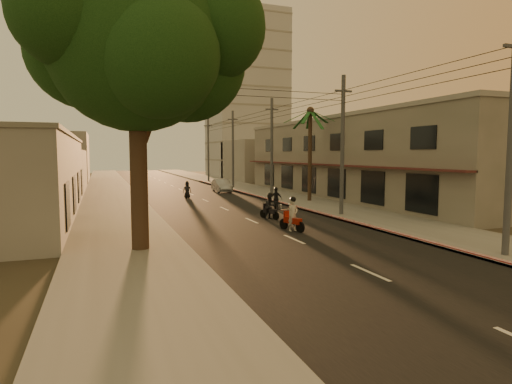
% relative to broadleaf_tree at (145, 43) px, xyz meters
% --- Properties ---
extents(ground, '(160.00, 160.00, 0.00)m').
position_rel_broadleaf_tree_xyz_m(ground, '(6.61, -2.14, -8.48)').
color(ground, '#383023').
rests_on(ground, ground).
extents(road, '(10.00, 140.00, 0.02)m').
position_rel_broadleaf_tree_xyz_m(road, '(6.61, 17.86, -8.47)').
color(road, black).
rests_on(road, ground).
extents(sidewalk_right, '(5.00, 140.00, 0.12)m').
position_rel_broadleaf_tree_xyz_m(sidewalk_right, '(14.11, 17.86, -8.42)').
color(sidewalk_right, slate).
rests_on(sidewalk_right, ground).
extents(sidewalk_left, '(5.00, 140.00, 0.12)m').
position_rel_broadleaf_tree_xyz_m(sidewalk_left, '(-0.89, 17.86, -8.42)').
color(sidewalk_left, slate).
rests_on(sidewalk_left, ground).
extents(curb_stripe, '(0.20, 60.00, 0.20)m').
position_rel_broadleaf_tree_xyz_m(curb_stripe, '(11.71, 12.86, -8.38)').
color(curb_stripe, '#B61513').
rests_on(curb_stripe, ground).
extents(shophouse_row, '(8.80, 34.20, 7.30)m').
position_rel_broadleaf_tree_xyz_m(shophouse_row, '(20.57, 15.86, -4.83)').
color(shophouse_row, gray).
rests_on(shophouse_row, ground).
extents(left_building, '(8.20, 24.20, 5.20)m').
position_rel_broadleaf_tree_xyz_m(left_building, '(-7.37, 11.86, -5.88)').
color(left_building, gray).
rests_on(left_building, ground).
extents(distant_tower, '(12.10, 12.10, 28.00)m').
position_rel_broadleaf_tree_xyz_m(distant_tower, '(22.61, 53.86, 5.52)').
color(distant_tower, '#B7B5B2').
rests_on(distant_tower, ground).
extents(broadleaf_tree, '(9.60, 8.70, 12.10)m').
position_rel_broadleaf_tree_xyz_m(broadleaf_tree, '(0.00, 0.00, 0.00)').
color(broadleaf_tree, black).
rests_on(broadleaf_tree, ground).
extents(palm_tree, '(5.00, 5.00, 8.20)m').
position_rel_broadleaf_tree_xyz_m(palm_tree, '(14.61, 13.86, -1.33)').
color(palm_tree, black).
rests_on(palm_tree, ground).
extents(utility_poles, '(1.20, 48.26, 9.00)m').
position_rel_broadleaf_tree_xyz_m(utility_poles, '(12.81, 17.86, -1.94)').
color(utility_poles, '#38383A').
rests_on(utility_poles, ground).
extents(filler_right, '(8.00, 14.00, 6.00)m').
position_rel_broadleaf_tree_xyz_m(filler_right, '(20.61, 42.86, -5.48)').
color(filler_right, gray).
rests_on(filler_right, ground).
extents(filler_left_near, '(8.00, 14.00, 4.40)m').
position_rel_broadleaf_tree_xyz_m(filler_left_near, '(-7.39, 31.86, -6.28)').
color(filler_left_near, gray).
rests_on(filler_left_near, ground).
extents(filler_left_far, '(8.00, 14.00, 7.00)m').
position_rel_broadleaf_tree_xyz_m(filler_left_far, '(-7.39, 49.86, -4.98)').
color(filler_left_far, gray).
rests_on(filler_left_far, ground).
extents(scooter_red, '(0.95, 1.80, 1.82)m').
position_rel_broadleaf_tree_xyz_m(scooter_red, '(7.48, 1.90, -7.66)').
color(scooter_red, black).
rests_on(scooter_red, ground).
extents(scooter_mid_a, '(1.14, 1.63, 1.67)m').
position_rel_broadleaf_tree_xyz_m(scooter_mid_a, '(7.92, 6.12, -7.71)').
color(scooter_mid_a, black).
rests_on(scooter_mid_a, ground).
extents(scooter_mid_b, '(1.17, 1.55, 1.62)m').
position_rel_broadleaf_tree_xyz_m(scooter_mid_b, '(10.09, 10.38, -7.74)').
color(scooter_mid_b, black).
rests_on(scooter_mid_b, ground).
extents(scooter_far_a, '(0.99, 1.56, 1.57)m').
position_rel_broadleaf_tree_xyz_m(scooter_far_a, '(5.50, 20.19, -7.76)').
color(scooter_far_a, black).
rests_on(scooter_far_a, ground).
extents(parked_car, '(1.81, 4.27, 1.37)m').
position_rel_broadleaf_tree_xyz_m(parked_car, '(10.17, 25.31, -7.79)').
color(parked_car, '#999CA0').
rests_on(parked_car, ground).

